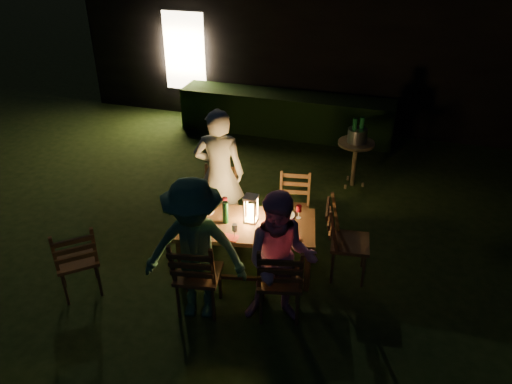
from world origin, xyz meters
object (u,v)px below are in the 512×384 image
(chair_near_right, at_px, (280,292))
(bottle_bucket_a, at_px, (354,133))
(chair_far_left, at_px, (220,214))
(lantern, at_px, (251,210))
(ice_bucket, at_px, (357,135))
(bottle_table, at_px, (225,212))
(person_house_side, at_px, (219,174))
(side_table, at_px, (356,147))
(chair_end, at_px, (347,253))
(chair_far_right, at_px, (293,219))
(dining_table, at_px, (246,228))
(chair_spare, at_px, (79,271))
(person_opp_right, at_px, (281,261))
(bottle_bucket_b, at_px, (361,132))
(chair_near_left, at_px, (199,287))
(person_opp_left, at_px, (195,251))

(chair_near_right, bearing_deg, bottle_bucket_a, 71.28)
(chair_far_left, height_order, lantern, lantern)
(ice_bucket, bearing_deg, bottle_table, -115.31)
(chair_near_right, height_order, person_house_side, person_house_side)
(side_table, bearing_deg, bottle_bucket_a, -141.34)
(chair_end, relative_size, person_house_side, 0.59)
(bottle_table, xyz_separation_m, bottle_bucket_a, (1.19, 2.58, 0.11))
(chair_far_right, bearing_deg, dining_table, 56.33)
(chair_spare, xyz_separation_m, bottle_bucket_a, (2.67, 3.51, 0.62))
(chair_near_right, xyz_separation_m, bottle_bucket_a, (0.35, 3.19, 0.61))
(ice_bucket, bearing_deg, person_house_side, -130.74)
(bottle_table, bearing_deg, ice_bucket, 64.69)
(person_opp_right, bearing_deg, ice_bucket, 71.86)
(chair_far_left, xyz_separation_m, chair_far_right, (0.98, 0.20, -0.02))
(chair_spare, height_order, bottle_bucket_b, bottle_bucket_b)
(chair_near_left, height_order, person_opp_right, person_opp_right)
(person_house_side, bearing_deg, chair_near_left, 89.97)
(person_house_side, relative_size, lantern, 5.18)
(dining_table, xyz_separation_m, person_opp_right, (0.60, -0.72, 0.17))
(chair_far_right, bearing_deg, person_opp_left, 59.73)
(chair_near_left, xyz_separation_m, chair_far_left, (-0.30, 1.51, -0.02))
(chair_spare, relative_size, side_table, 1.33)
(person_opp_right, relative_size, bottle_table, 5.65)
(lantern, height_order, bottle_table, lantern)
(dining_table, xyz_separation_m, bottle_bucket_b, (1.04, 2.61, 0.32))
(chair_near_left, relative_size, chair_end, 1.01)
(chair_near_left, height_order, person_opp_left, person_opp_left)
(side_table, xyz_separation_m, bottle_bucket_b, (0.05, 0.04, 0.25))
(person_house_side, height_order, side_table, person_house_side)
(person_house_side, height_order, ice_bucket, person_house_side)
(person_house_side, height_order, bottle_table, person_house_side)
(chair_spare, bearing_deg, chair_far_right, -0.11)
(chair_end, height_order, chair_spare, chair_end)
(bottle_bucket_a, bearing_deg, dining_table, -110.45)
(chair_near_left, relative_size, chair_spare, 1.04)
(dining_table, xyz_separation_m, chair_far_left, (-0.59, 0.67, -0.32))
(bottle_bucket_a, bearing_deg, chair_far_left, -129.55)
(dining_table, distance_m, side_table, 2.75)
(person_opp_left, xyz_separation_m, bottle_table, (0.03, 0.84, -0.02))
(person_opp_left, height_order, bottle_bucket_a, person_opp_left)
(ice_bucket, bearing_deg, chair_spare, -127.52)
(chair_near_right, distance_m, ice_bucket, 3.31)
(bottle_table, bearing_deg, chair_end, 11.45)
(chair_far_right, bearing_deg, lantern, 57.09)
(person_opp_right, height_order, side_table, person_opp_right)
(chair_far_left, xyz_separation_m, chair_spare, (-1.14, -1.65, 0.01))
(chair_near_right, distance_m, bottle_table, 1.16)
(dining_table, xyz_separation_m, side_table, (0.99, 2.57, 0.07))
(dining_table, bearing_deg, chair_far_right, 54.41)
(side_table, bearing_deg, bottle_table, -115.31)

